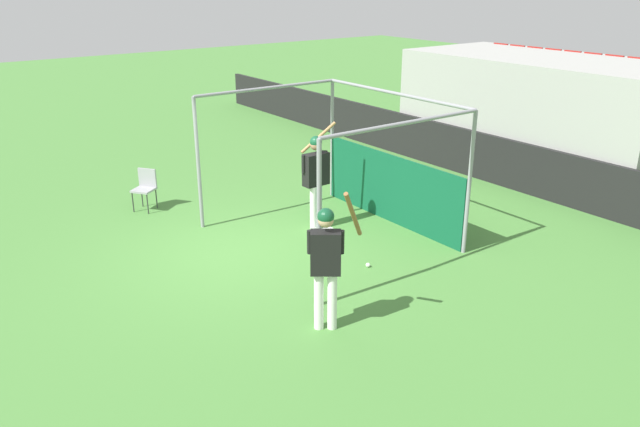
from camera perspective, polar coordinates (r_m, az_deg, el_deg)
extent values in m
plane|color=#477F38|center=(10.98, -7.20, -3.62)|extent=(60.00, 60.00, 0.00)
cube|color=black|center=(15.00, 15.59, 4.77)|extent=(24.00, 0.12, 1.10)
cube|color=#9E9E99|center=(16.13, 19.61, 8.46)|extent=(6.50, 3.20, 2.75)
cube|color=maroon|center=(16.77, 10.14, 8.99)|extent=(0.45, 0.40, 0.10)
cube|color=maroon|center=(16.85, 10.63, 9.82)|extent=(0.45, 0.06, 0.40)
cube|color=maroon|center=(16.40, 11.54, 8.63)|extent=(0.45, 0.40, 0.10)
cube|color=maroon|center=(16.49, 12.03, 9.47)|extent=(0.45, 0.06, 0.40)
cube|color=maroon|center=(16.05, 12.99, 8.25)|extent=(0.45, 0.40, 0.10)
cube|color=maroon|center=(16.14, 13.49, 9.11)|extent=(0.45, 0.06, 0.40)
cube|color=maroon|center=(15.71, 14.51, 7.85)|extent=(0.45, 0.40, 0.10)
cube|color=maroon|center=(15.79, 15.01, 8.73)|extent=(0.45, 0.06, 0.40)
cube|color=maroon|center=(15.37, 16.09, 7.42)|extent=(0.45, 0.40, 0.10)
cube|color=maroon|center=(15.47, 16.59, 8.32)|extent=(0.45, 0.06, 0.40)
cube|color=maroon|center=(15.06, 17.73, 6.97)|extent=(0.45, 0.40, 0.10)
cube|color=maroon|center=(15.15, 18.24, 7.89)|extent=(0.45, 0.06, 0.40)
cube|color=maroon|center=(14.75, 19.44, 6.49)|extent=(0.45, 0.40, 0.10)
cube|color=maroon|center=(14.85, 19.95, 7.44)|extent=(0.45, 0.06, 0.40)
cube|color=maroon|center=(14.46, 21.22, 5.99)|extent=(0.45, 0.40, 0.10)
cube|color=maroon|center=(14.56, 21.73, 6.96)|extent=(0.45, 0.06, 0.40)
cube|color=maroon|center=(14.19, 23.06, 5.47)|extent=(0.45, 0.40, 0.10)
cube|color=maroon|center=(14.29, 23.57, 6.45)|extent=(0.45, 0.06, 0.40)
cube|color=maroon|center=(13.93, 24.97, 4.91)|extent=(0.45, 0.40, 0.10)
cube|color=maroon|center=(14.03, 25.48, 5.92)|extent=(0.45, 0.06, 0.40)
cube|color=maroon|center=(17.27, 12.10, 10.55)|extent=(0.45, 0.40, 0.10)
cube|color=maroon|center=(17.37, 12.57, 11.35)|extent=(0.45, 0.06, 0.40)
cube|color=maroon|center=(16.92, 13.50, 10.23)|extent=(0.45, 0.40, 0.10)
cube|color=maroon|center=(17.01, 13.97, 11.04)|extent=(0.45, 0.06, 0.40)
cube|color=maroon|center=(16.57, 14.96, 9.89)|extent=(0.45, 0.40, 0.10)
cube|color=maroon|center=(16.67, 15.43, 10.71)|extent=(0.45, 0.06, 0.40)
cube|color=maroon|center=(16.24, 16.47, 9.52)|extent=(0.45, 0.40, 0.10)
cube|color=maroon|center=(16.34, 16.94, 10.37)|extent=(0.45, 0.06, 0.40)
cube|color=maroon|center=(15.92, 18.04, 9.14)|extent=(0.45, 0.40, 0.10)
cube|color=maroon|center=(16.03, 18.52, 10.00)|extent=(0.45, 0.06, 0.40)
cube|color=maroon|center=(15.62, 19.67, 8.73)|extent=(0.45, 0.40, 0.10)
cube|color=maroon|center=(15.72, 20.15, 9.61)|extent=(0.45, 0.06, 0.40)
cube|color=maroon|center=(15.33, 21.35, 8.30)|extent=(0.45, 0.40, 0.10)
cube|color=maroon|center=(15.43, 21.84, 9.19)|extent=(0.45, 0.06, 0.40)
cube|color=maroon|center=(15.05, 23.10, 7.85)|extent=(0.45, 0.40, 0.10)
cube|color=maroon|center=(15.16, 23.59, 8.76)|extent=(0.45, 0.06, 0.40)
cube|color=maroon|center=(14.78, 24.91, 7.37)|extent=(0.45, 0.40, 0.10)
cube|color=maroon|center=(14.90, 25.39, 8.29)|extent=(0.45, 0.06, 0.40)
cube|color=maroon|center=(14.54, 26.78, 6.86)|extent=(0.45, 0.40, 0.10)
cube|color=maroon|center=(17.81, 13.96, 12.02)|extent=(0.45, 0.40, 0.10)
cube|color=maroon|center=(17.91, 14.41, 12.77)|extent=(0.45, 0.06, 0.40)
cube|color=maroon|center=(17.46, 15.36, 11.72)|extent=(0.45, 0.40, 0.10)
cube|color=maroon|center=(17.57, 15.81, 12.49)|extent=(0.45, 0.06, 0.40)
cube|color=maroon|center=(17.13, 16.81, 11.41)|extent=(0.45, 0.40, 0.10)
cube|color=maroon|center=(17.24, 17.26, 12.20)|extent=(0.45, 0.06, 0.40)
cube|color=maroon|center=(16.81, 18.31, 11.08)|extent=(0.45, 0.40, 0.10)
cube|color=maroon|center=(16.92, 18.77, 11.88)|extent=(0.45, 0.06, 0.40)
cube|color=maroon|center=(16.50, 19.87, 10.73)|extent=(0.45, 0.40, 0.10)
cube|color=maroon|center=(16.62, 20.33, 11.55)|extent=(0.45, 0.06, 0.40)
cube|color=maroon|center=(16.21, 21.48, 10.36)|extent=(0.45, 0.40, 0.10)
cube|color=maroon|center=(16.33, 21.94, 11.19)|extent=(0.45, 0.06, 0.40)
cube|color=maroon|center=(15.93, 23.14, 9.97)|extent=(0.45, 0.40, 0.10)
cube|color=maroon|center=(16.05, 23.60, 10.81)|extent=(0.45, 0.06, 0.40)
cube|color=maroon|center=(15.66, 24.86, 9.55)|extent=(0.45, 0.40, 0.10)
cube|color=maroon|center=(15.78, 25.32, 10.41)|extent=(0.45, 0.06, 0.40)
cube|color=maroon|center=(15.41, 26.63, 9.11)|extent=(0.45, 0.40, 0.10)
cube|color=maroon|center=(15.53, 27.09, 9.99)|extent=(0.45, 0.06, 0.40)
cube|color=maroon|center=(18.37, 15.73, 13.38)|extent=(0.45, 0.40, 0.10)
cube|color=maroon|center=(18.49, 16.16, 14.10)|extent=(0.45, 0.06, 0.40)
cube|color=maroon|center=(18.04, 17.12, 13.11)|extent=(0.45, 0.40, 0.10)
cube|color=maroon|center=(18.16, 17.56, 13.85)|extent=(0.45, 0.06, 0.40)
cube|color=maroon|center=(17.72, 18.56, 12.83)|extent=(0.45, 0.40, 0.10)
cube|color=maroon|center=(17.84, 19.00, 13.58)|extent=(0.45, 0.06, 0.40)
cube|color=maroon|center=(17.41, 20.05, 12.53)|extent=(0.45, 0.40, 0.10)
cube|color=maroon|center=(17.53, 20.49, 13.29)|extent=(0.45, 0.06, 0.40)
cube|color=maroon|center=(17.11, 21.59, 12.20)|extent=(0.45, 0.40, 0.10)
cube|color=maroon|center=(17.24, 22.03, 12.98)|extent=(0.45, 0.06, 0.40)
cube|color=maroon|center=(16.83, 23.18, 11.86)|extent=(0.45, 0.40, 0.10)
cube|color=maroon|center=(16.95, 23.61, 12.65)|extent=(0.45, 0.06, 0.40)
cube|color=maroon|center=(16.56, 24.81, 11.50)|extent=(0.45, 0.40, 0.10)
cube|color=maroon|center=(16.68, 25.25, 12.30)|extent=(0.45, 0.06, 0.40)
cube|color=maroon|center=(16.30, 26.50, 11.11)|extent=(0.45, 0.40, 0.10)
cube|color=maroon|center=(16.43, 26.93, 11.93)|extent=(0.45, 0.06, 0.40)
cylinder|color=gray|center=(11.82, -11.07, 4.44)|extent=(0.07, 0.07, 2.51)
cylinder|color=gray|center=(8.73, -0.08, -1.16)|extent=(0.07, 0.07, 2.51)
cylinder|color=gray|center=(13.40, 1.11, 6.78)|extent=(0.07, 0.07, 2.51)
cylinder|color=gray|center=(10.77, 13.49, 2.62)|extent=(0.07, 0.07, 2.51)
cylinder|color=gray|center=(12.27, -4.78, 11.37)|extent=(0.06, 3.14, 0.06)
cylinder|color=gray|center=(9.33, 7.78, 8.19)|extent=(0.06, 3.14, 0.06)
cylinder|color=gray|center=(11.73, 6.90, 10.85)|extent=(3.79, 0.06, 0.06)
cube|color=#0F5133|center=(12.17, 6.46, 2.30)|extent=(3.72, 0.03, 1.34)
cube|color=white|center=(11.73, 0.65, -1.76)|extent=(0.44, 0.44, 0.02)
cylinder|color=white|center=(11.73, -0.61, 0.46)|extent=(0.13, 0.13, 0.86)
cylinder|color=white|center=(11.94, -0.11, 0.84)|extent=(0.13, 0.13, 0.86)
cube|color=black|center=(11.60, -0.37, 4.06)|extent=(0.23, 0.50, 0.61)
sphere|color=#A37556|center=(11.47, -0.37, 6.32)|extent=(0.22, 0.22, 0.22)
sphere|color=#144C2D|center=(11.46, -0.37, 6.56)|extent=(0.23, 0.23, 0.23)
cylinder|color=black|center=(11.44, -1.53, 4.53)|extent=(0.07, 0.07, 0.34)
cylinder|color=black|center=(11.74, 0.52, 4.97)|extent=(0.07, 0.07, 0.34)
cylinder|color=#AD7F4C|center=(11.86, -0.15, 6.97)|extent=(0.18, 0.74, 0.55)
sphere|color=#AD7F4C|center=(11.62, 0.66, 5.40)|extent=(0.08, 0.08, 0.08)
cylinder|color=white|center=(8.51, -0.11, -7.99)|extent=(0.18, 0.18, 0.84)
cylinder|color=white|center=(8.51, 1.12, -7.99)|extent=(0.18, 0.18, 0.84)
cube|color=black|center=(8.19, 0.52, -3.60)|extent=(0.42, 0.45, 0.60)
sphere|color=tan|center=(8.01, 0.53, -0.58)|extent=(0.21, 0.21, 0.21)
sphere|color=#144C2D|center=(7.99, 0.53, -0.27)|extent=(0.22, 0.22, 0.22)
cylinder|color=black|center=(8.17, -0.96, -2.62)|extent=(0.10, 0.10, 0.33)
cylinder|color=black|center=(8.17, 2.00, -2.63)|extent=(0.10, 0.10, 0.33)
cylinder|color=brown|center=(7.98, 3.04, -0.10)|extent=(0.32, 0.52, 0.76)
sphere|color=brown|center=(8.21, 1.36, -2.18)|extent=(0.08, 0.08, 0.08)
cube|color=#99999E|center=(13.23, -15.82, 2.10)|extent=(0.56, 0.56, 0.04)
cube|color=#99999E|center=(13.31, -15.50, 3.16)|extent=(0.35, 0.27, 0.40)
cylinder|color=#333333|center=(13.07, -15.49, 0.89)|extent=(0.02, 0.02, 0.44)
cylinder|color=#333333|center=(13.25, -16.74, 1.03)|extent=(0.02, 0.02, 0.44)
cylinder|color=#333333|center=(13.34, -14.73, 1.37)|extent=(0.02, 0.02, 0.44)
cylinder|color=#333333|center=(13.52, -15.96, 1.50)|extent=(0.02, 0.02, 0.44)
sphere|color=white|center=(10.41, 4.41, -4.72)|extent=(0.07, 0.07, 0.07)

